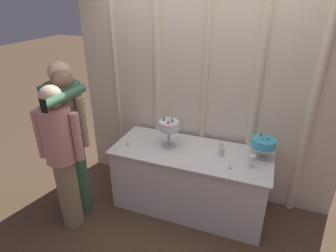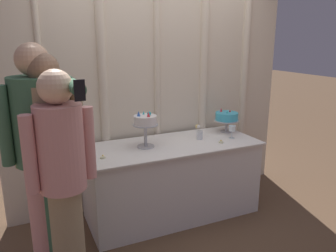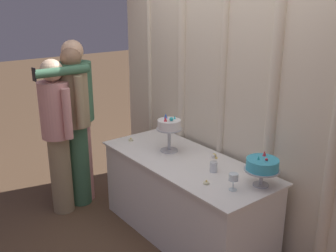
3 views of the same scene
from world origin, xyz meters
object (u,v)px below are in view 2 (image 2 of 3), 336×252
(tealight_near_left, at_px, (221,142))
(guest_man_pink_jacket, at_px, (63,179))
(tealight_far_left, at_px, (103,157))
(wine_glass, at_px, (232,129))
(guest_man_dark_suit, at_px, (52,162))
(cake_table, at_px, (172,179))
(guest_girl_blue_dress, at_px, (42,157))
(cake_display_nearright, at_px, (227,117))
(flower_vase, at_px, (199,133))
(cake_display_nearleft, at_px, (145,123))

(tealight_near_left, xyz_separation_m, guest_man_pink_jacket, (-1.60, -0.56, 0.12))
(tealight_far_left, height_order, tealight_near_left, same)
(wine_glass, height_order, tealight_near_left, wine_glass)
(guest_man_dark_suit, bearing_deg, wine_glass, 12.98)
(cake_table, relative_size, wine_glass, 13.00)
(guest_girl_blue_dress, distance_m, guest_man_pink_jacket, 0.30)
(cake_display_nearright, height_order, tealight_near_left, cake_display_nearright)
(cake_table, relative_size, guest_man_dark_suit, 1.03)
(wine_glass, xyz_separation_m, tealight_far_left, (-1.38, -0.04, -0.09))
(wine_glass, bearing_deg, cake_display_nearright, 69.94)
(cake_table, height_order, tealight_far_left, tealight_far_left)
(cake_table, height_order, guest_man_dark_suit, guest_man_dark_suit)
(flower_vase, height_order, guest_man_dark_suit, guest_man_dark_suit)
(wine_glass, bearing_deg, tealight_far_left, -178.43)
(cake_table, distance_m, cake_display_nearleft, 0.69)
(tealight_far_left, bearing_deg, cake_table, 9.48)
(tealight_far_left, relative_size, guest_man_dark_suit, 0.03)
(cake_table, bearing_deg, tealight_near_left, -21.11)
(cake_display_nearright, height_order, guest_man_pink_jacket, guest_man_pink_jacket)
(tealight_near_left, bearing_deg, flower_vase, 122.93)
(cake_display_nearright, height_order, guest_man_dark_suit, guest_man_dark_suit)
(cake_display_nearright, xyz_separation_m, wine_glass, (-0.08, -0.23, -0.07))
(cake_display_nearleft, bearing_deg, guest_man_dark_suit, -149.85)
(wine_glass, distance_m, flower_vase, 0.35)
(guest_man_dark_suit, bearing_deg, cake_display_nearleft, 30.15)
(guest_girl_blue_dress, bearing_deg, tealight_near_left, 9.61)
(cake_table, height_order, guest_man_pink_jacket, guest_man_pink_jacket)
(cake_table, bearing_deg, cake_display_nearleft, 175.66)
(cake_table, distance_m, guest_man_dark_suit, 1.40)
(cake_table, distance_m, cake_display_nearright, 0.93)
(cake_table, xyz_separation_m, tealight_near_left, (0.46, -0.18, 0.39))
(cake_display_nearright, relative_size, guest_man_pink_jacket, 0.17)
(cake_display_nearleft, xyz_separation_m, tealight_far_left, (-0.46, -0.14, -0.23))
(guest_man_pink_jacket, bearing_deg, tealight_near_left, 19.16)
(cake_table, height_order, tealight_near_left, tealight_near_left)
(flower_vase, bearing_deg, wine_glass, -19.03)
(cake_display_nearright, xyz_separation_m, guest_man_dark_suit, (-1.92, -0.65, 0.01))
(guest_man_dark_suit, bearing_deg, tealight_far_left, 40.44)
(guest_girl_blue_dress, bearing_deg, guest_man_dark_suit, -35.06)
(cake_display_nearleft, relative_size, tealight_near_left, 7.40)
(cake_display_nearright, relative_size, tealight_far_left, 5.57)
(cake_display_nearright, height_order, tealight_far_left, cake_display_nearright)
(cake_display_nearleft, distance_m, guest_girl_blue_dress, 1.08)
(wine_glass, bearing_deg, guest_girl_blue_dress, -168.62)
(tealight_far_left, relative_size, guest_girl_blue_dress, 0.03)
(tealight_near_left, bearing_deg, cake_table, 158.89)
(wine_glass, distance_m, guest_man_dark_suit, 1.89)
(flower_vase, bearing_deg, guest_man_dark_suit, -160.37)
(cake_display_nearright, bearing_deg, tealight_near_left, -130.99)
(flower_vase, height_order, tealight_far_left, flower_vase)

